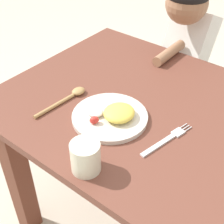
# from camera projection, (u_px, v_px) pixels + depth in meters

# --- Properties ---
(dining_table) EXTENTS (1.02, 0.78, 0.70)m
(dining_table) POSITION_uv_depth(u_px,v_px,m) (150.00, 144.00, 1.16)
(dining_table) COLOR brown
(dining_table) RESTS_ON ground_plane
(plate) EXTENTS (0.24, 0.24, 0.05)m
(plate) POSITION_uv_depth(u_px,v_px,m) (111.00, 116.00, 1.01)
(plate) COLOR silver
(plate) RESTS_ON dining_table
(fork) EXTENTS (0.06, 0.20, 0.01)m
(fork) POSITION_uv_depth(u_px,v_px,m) (167.00, 140.00, 0.94)
(fork) COLOR silver
(fork) RESTS_ON dining_table
(spoon) EXTENTS (0.04, 0.21, 0.02)m
(spoon) POSITION_uv_depth(u_px,v_px,m) (69.00, 97.00, 1.10)
(spoon) COLOR #AC8551
(spoon) RESTS_ON dining_table
(drinking_cup) EXTENTS (0.08, 0.08, 0.09)m
(drinking_cup) POSITION_uv_depth(u_px,v_px,m) (85.00, 157.00, 0.84)
(drinking_cup) COLOR silver
(drinking_cup) RESTS_ON dining_table
(person) EXTENTS (0.18, 0.40, 0.98)m
(person) POSITION_uv_depth(u_px,v_px,m) (184.00, 74.00, 1.54)
(person) COLOR #394660
(person) RESTS_ON ground_plane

